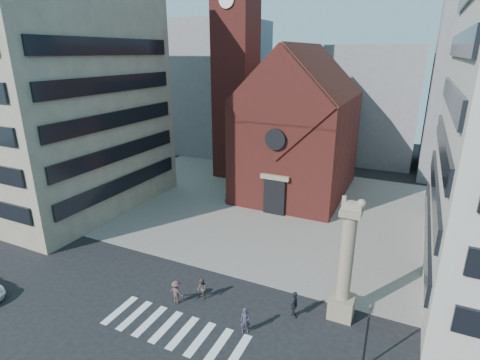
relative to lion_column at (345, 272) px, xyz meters
name	(u,v)px	position (x,y,z in m)	size (l,w,h in m)	color
ground	(192,301)	(-10.01, -3.00, -3.46)	(120.00, 120.00, 0.00)	black
piazza	(280,207)	(-10.01, 16.00, -3.43)	(46.00, 30.00, 0.05)	gray
zebra_crossing	(174,330)	(-9.46, -6.00, -3.45)	(10.20, 3.20, 0.01)	white
church	(299,130)	(-10.01, 22.04, 4.53)	(12.00, 16.65, 18.00)	maroon
campanile	(236,62)	(-20.01, 25.00, 12.28)	(5.50, 5.50, 31.20)	maroon
building_left	(50,90)	(-34.01, 7.00, 9.54)	(18.00, 20.00, 26.00)	tan
bg_block_left	(215,88)	(-30.01, 37.00, 7.54)	(16.00, 14.00, 22.00)	gray
bg_block_mid	(372,104)	(-4.01, 42.00, 5.54)	(14.00, 12.00, 18.00)	gray
lion_column	(345,272)	(0.00, 0.00, 0.00)	(1.63, 1.60, 8.68)	gray
traffic_light	(366,335)	(1.99, -4.00, -1.17)	(0.13, 0.16, 4.30)	black
pedestrian_0	(245,321)	(-5.20, -4.24, -2.56)	(0.65, 0.43, 1.79)	#362E40
pedestrian_1	(202,289)	(-9.47, -2.45, -2.64)	(0.80, 0.62, 1.64)	#4E423E
pedestrian_2	(294,304)	(-2.87, -1.44, -2.50)	(1.13, 0.47, 1.92)	#282930
pedestrian_3	(177,292)	(-10.88, -3.60, -2.57)	(1.15, 0.66, 1.77)	#4D3433
scooter_0	(227,197)	(-16.38, 15.07, -2.97)	(0.59, 1.68, 0.88)	black
scooter_1	(240,199)	(-14.67, 15.07, -2.92)	(0.46, 1.63, 0.98)	black
scooter_2	(254,202)	(-12.96, 15.07, -2.97)	(0.59, 1.68, 0.88)	black
scooter_3	(267,204)	(-11.25, 15.07, -2.92)	(0.46, 1.63, 0.98)	black
scooter_4	(281,207)	(-9.54, 15.07, -2.97)	(0.59, 1.68, 0.88)	black
scooter_5	(296,209)	(-7.83, 15.07, -2.92)	(0.46, 1.63, 0.98)	black
scooter_6	(311,212)	(-6.12, 15.07, -2.97)	(0.59, 1.68, 0.88)	black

